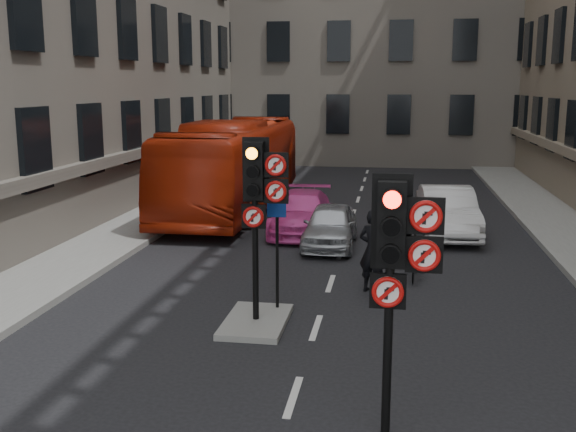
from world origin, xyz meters
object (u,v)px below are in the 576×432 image
(signal_far, at_px, (259,190))
(car_pink, at_px, (302,212))
(motorcycle, at_px, (414,256))
(motorcyclist, at_px, (373,251))
(bus_red, at_px, (234,165))
(car_white, at_px, (447,212))
(info_sign, at_px, (277,240))
(signal_near, at_px, (397,252))
(car_silver, at_px, (330,225))

(signal_far, distance_m, car_pink, 8.80)
(motorcycle, relative_size, motorcyclist, 0.94)
(bus_red, bearing_deg, car_white, -22.61)
(car_white, height_order, bus_red, bus_red)
(car_white, distance_m, info_sign, 9.08)
(signal_far, distance_m, motorcyclist, 3.71)
(bus_red, xyz_separation_m, motorcycle, (6.47, -8.18, -1.14))
(motorcyclist, bearing_deg, car_white, -84.68)
(signal_near, distance_m, motorcycle, 8.16)
(car_silver, bearing_deg, motorcyclist, -72.05)
(bus_red, bearing_deg, signal_far, -74.02)
(info_sign, bearing_deg, motorcycle, 44.81)
(bus_red, distance_m, info_sign, 11.88)
(signal_near, height_order, car_white, signal_near)
(car_silver, distance_m, info_sign, 6.13)
(bus_red, bearing_deg, car_silver, -51.73)
(car_pink, bearing_deg, signal_far, -88.78)
(signal_far, relative_size, car_pink, 0.81)
(motorcycle, xyz_separation_m, info_sign, (-2.87, -3.14, 1.02))
(car_pink, xyz_separation_m, bus_red, (-3.04, 3.50, 1.04))
(car_white, relative_size, motorcycle, 2.49)
(signal_far, relative_size, bus_red, 0.30)
(car_silver, xyz_separation_m, motorcyclist, (1.38, -4.27, 0.35))
(motorcyclist, relative_size, info_sign, 0.87)
(car_pink, bearing_deg, car_silver, -59.70)
(bus_red, height_order, info_sign, bus_red)
(car_white, xyz_separation_m, motorcycle, (-1.15, -4.96, -0.20))
(signal_near, bearing_deg, signal_far, 123.02)
(car_silver, distance_m, motorcycle, 3.72)
(motorcyclist, bearing_deg, car_silver, -48.39)
(signal_near, relative_size, info_sign, 1.60)
(car_pink, bearing_deg, info_sign, -87.00)
(signal_far, bearing_deg, car_silver, 83.73)
(signal_far, height_order, car_pink, signal_far)
(signal_far, height_order, car_white, signal_far)
(signal_near, relative_size, car_white, 0.79)
(motorcycle, bearing_deg, info_sign, -129.31)
(signal_far, bearing_deg, bus_red, 105.69)
(car_white, bearing_deg, signal_far, -118.88)
(car_silver, distance_m, bus_red, 6.79)
(car_silver, bearing_deg, bus_red, 128.05)
(signal_near, distance_m, car_pink, 13.04)
(car_white, bearing_deg, info_sign, -119.68)
(signal_far, bearing_deg, motorcyclist, 49.66)
(car_pink, distance_m, motorcycle, 5.80)
(car_white, bearing_deg, car_silver, -152.59)
(signal_near, distance_m, car_silver, 11.10)
(car_white, bearing_deg, bus_red, 153.81)
(car_silver, distance_m, motorcyclist, 4.50)
(car_pink, height_order, info_sign, info_sign)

